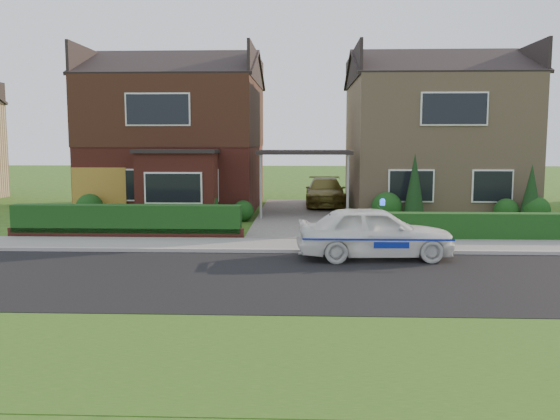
{
  "coord_description": "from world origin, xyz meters",
  "views": [
    {
      "loc": [
        -0.03,
        -13.49,
        3.21
      ],
      "look_at": [
        -0.7,
        3.5,
        1.19
      ],
      "focal_mm": 38.0,
      "sensor_mm": 36.0,
      "label": 1
    }
  ],
  "objects": [
    {
      "name": "potted_plant_a",
      "position": [
        -6.56,
        9.0,
        0.38
      ],
      "size": [
        0.42,
        0.31,
        0.75
      ],
      "primitive_type": "imported",
      "rotation": [
        0.0,
        0.0,
        -0.1
      ],
      "color": "gray",
      "rests_on": "ground"
    },
    {
      "name": "shrub_right_far",
      "position": [
        8.8,
        9.2,
        0.54
      ],
      "size": [
        1.08,
        1.08,
        1.08
      ],
      "primitive_type": "sphere",
      "color": "#133C14",
      "rests_on": "ground"
    },
    {
      "name": "carport_link",
      "position": [
        0.0,
        10.95,
        2.66
      ],
      "size": [
        3.8,
        3.0,
        2.77
      ],
      "color": "black",
      "rests_on": "ground"
    },
    {
      "name": "grass_verge",
      "position": [
        0.0,
        -5.0,
        0.0
      ],
      "size": [
        60.0,
        4.0,
        0.01
      ],
      "primitive_type": "cube",
      "color": "#254D14",
      "rests_on": "ground"
    },
    {
      "name": "shrub_right_near",
      "position": [
        3.2,
        9.4,
        0.6
      ],
      "size": [
        1.2,
        1.2,
        1.2
      ],
      "primitive_type": "sphere",
      "color": "#133C14",
      "rests_on": "ground"
    },
    {
      "name": "shrub_left_far",
      "position": [
        -8.5,
        9.5,
        0.54
      ],
      "size": [
        1.08,
        1.08,
        1.08
      ],
      "primitive_type": "sphere",
      "color": "#133C14",
      "rests_on": "ground"
    },
    {
      "name": "shrub_left_near",
      "position": [
        -2.4,
        9.6,
        0.42
      ],
      "size": [
        0.84,
        0.84,
        0.84
      ],
      "primitive_type": "sphere",
      "color": "#133C14",
      "rests_on": "ground"
    },
    {
      "name": "house_right",
      "position": [
        5.8,
        13.99,
        3.66
      ],
      "size": [
        7.5,
        8.06,
        7.25
      ],
      "color": "#A18462",
      "rests_on": "ground"
    },
    {
      "name": "shrub_left_mid",
      "position": [
        -4.0,
        9.3,
        0.66
      ],
      "size": [
        1.32,
        1.32,
        1.32
      ],
      "primitive_type": "sphere",
      "color": "#133C14",
      "rests_on": "ground"
    },
    {
      "name": "sidewalk",
      "position": [
        0.0,
        4.1,
        0.05
      ],
      "size": [
        60.0,
        2.0,
        0.1
      ],
      "primitive_type": "cube",
      "color": "slate",
      "rests_on": "ground"
    },
    {
      "name": "garage_door",
      "position": [
        -8.25,
        9.96,
        1.05
      ],
      "size": [
        2.2,
        0.1,
        2.1
      ],
      "primitive_type": "cube",
      "color": "#8F621F",
      "rests_on": "ground"
    },
    {
      "name": "hedge_left",
      "position": [
        -5.8,
        5.45,
        0.0
      ],
      "size": [
        7.5,
        0.55,
        0.9
      ],
      "primitive_type": "cube",
      "color": "#133C14",
      "rests_on": "ground"
    },
    {
      "name": "dwarf_wall",
      "position": [
        -5.8,
        5.3,
        0.18
      ],
      "size": [
        7.7,
        0.25,
        0.36
      ],
      "primitive_type": "cube",
      "color": "maroon",
      "rests_on": "ground"
    },
    {
      "name": "kerb",
      "position": [
        0.0,
        3.05,
        0.06
      ],
      "size": [
        60.0,
        0.16,
        0.12
      ],
      "primitive_type": "cube",
      "color": "#9E9993",
      "rests_on": "ground"
    },
    {
      "name": "ground",
      "position": [
        0.0,
        0.0,
        0.0
      ],
      "size": [
        120.0,
        120.0,
        0.0
      ],
      "primitive_type": "plane",
      "color": "#254D14",
      "rests_on": "ground"
    },
    {
      "name": "conifer_a",
      "position": [
        4.2,
        9.2,
        1.3
      ],
      "size": [
        0.9,
        0.9,
        2.6
      ],
      "primitive_type": "cone",
      "color": "black",
      "rests_on": "ground"
    },
    {
      "name": "shrub_right_mid",
      "position": [
        7.8,
        9.5,
        0.48
      ],
      "size": [
        0.96,
        0.96,
        0.96
      ],
      "primitive_type": "sphere",
      "color": "#133C14",
      "rests_on": "ground"
    },
    {
      "name": "road",
      "position": [
        0.0,
        0.0,
        0.0
      ],
      "size": [
        60.0,
        6.0,
        0.02
      ],
      "primitive_type": "cube",
      "color": "black",
      "rests_on": "ground"
    },
    {
      "name": "conifer_b",
      "position": [
        8.6,
        9.2,
        1.1
      ],
      "size": [
        0.9,
        0.9,
        2.2
      ],
      "primitive_type": "cone",
      "color": "black",
      "rests_on": "ground"
    },
    {
      "name": "driveway",
      "position": [
        0.0,
        11.0,
        0.06
      ],
      "size": [
        3.8,
        12.0,
        0.12
      ],
      "primitive_type": "cube",
      "color": "#666059",
      "rests_on": "ground"
    },
    {
      "name": "house_left",
      "position": [
        -5.78,
        13.9,
        3.81
      ],
      "size": [
        7.5,
        9.53,
        7.25
      ],
      "color": "maroon",
      "rests_on": "ground"
    },
    {
      "name": "potted_plant_c",
      "position": [
        -4.71,
        6.0,
        0.41
      ],
      "size": [
        0.51,
        0.51,
        0.81
      ],
      "primitive_type": "imported",
      "rotation": [
        0.0,
        0.0,
        1.71
      ],
      "color": "gray",
      "rests_on": "ground"
    },
    {
      "name": "driveway_car",
      "position": [
        1.0,
        14.32,
        0.77
      ],
      "size": [
        1.86,
        4.48,
        1.29
      ],
      "primitive_type": "imported",
      "rotation": [
        0.0,
        0.0,
        -0.01
      ],
      "color": "brown",
      "rests_on": "driveway"
    },
    {
      "name": "potted_plant_b",
      "position": [
        -4.56,
        6.0,
        0.36
      ],
      "size": [
        0.5,
        0.45,
        0.73
      ],
      "primitive_type": "imported",
      "rotation": [
        0.0,
        0.0,
        0.4
      ],
      "color": "gray",
      "rests_on": "ground"
    },
    {
      "name": "hedge_right",
      "position": [
        5.8,
        5.35,
        0.0
      ],
      "size": [
        7.5,
        0.55,
        0.8
      ],
      "primitive_type": "cube",
      "color": "#133C14",
      "rests_on": "ground"
    },
    {
      "name": "police_car",
      "position": [
        1.9,
        2.4,
        0.71
      ],
      "size": [
        3.85,
        4.3,
        1.59
      ],
      "rotation": [
        0.0,
        0.0,
        1.64
      ],
      "color": "white",
      "rests_on": "ground"
    }
  ]
}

